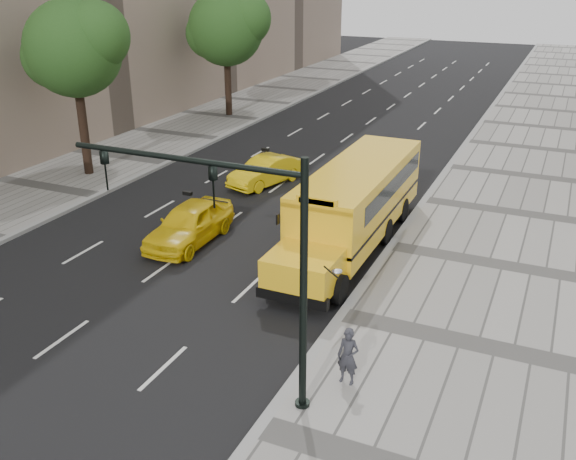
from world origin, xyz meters
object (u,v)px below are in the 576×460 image
at_px(taxi_far, 266,171).
at_px(pedestrian, 348,356).
at_px(school_bus, 356,199).
at_px(traffic_signal, 247,248).
at_px(tree_c, 227,27).
at_px(taxi_near, 189,224).
at_px(tree_b, 75,48).

xyz_separation_m(taxi_far, pedestrian, (8.98, -13.71, 0.25)).
relative_size(school_bus, traffic_signal, 1.81).
relative_size(pedestrian, traffic_signal, 0.24).
height_order(taxi_far, traffic_signal, traffic_signal).
relative_size(tree_c, taxi_near, 1.85).
relative_size(tree_c, pedestrian, 5.48).
bearing_deg(taxi_near, traffic_signal, -50.15).
distance_m(taxi_far, pedestrian, 16.39).
xyz_separation_m(tree_c, school_bus, (14.90, -17.05, -4.28)).
bearing_deg(school_bus, tree_c, 131.15).
bearing_deg(pedestrian, school_bus, 110.93).
height_order(taxi_far, pedestrian, pedestrian).
distance_m(taxi_near, pedestrian, 10.62).
distance_m(tree_c, traffic_signal, 31.49).
xyz_separation_m(taxi_far, traffic_signal, (6.88, -15.03, 3.41)).
xyz_separation_m(taxi_near, taxi_far, (-0.38, 7.49, -0.11)).
bearing_deg(pedestrian, taxi_near, 147.67).
bearing_deg(school_bus, traffic_signal, -86.13).
bearing_deg(tree_c, pedestrian, -55.73).
xyz_separation_m(tree_b, school_bus, (14.91, -2.35, -4.57)).
bearing_deg(tree_c, school_bus, -48.85).
distance_m(taxi_far, traffic_signal, 16.88).
height_order(taxi_near, pedestrian, pedestrian).
relative_size(tree_b, pedestrian, 5.52).
bearing_deg(tree_b, tree_c, 89.97).
bearing_deg(taxi_near, pedestrian, -36.82).
height_order(tree_c, taxi_near, tree_c).
distance_m(pedestrian, traffic_signal, 4.02).
xyz_separation_m(tree_b, traffic_signal, (15.61, -12.58, -2.24)).
relative_size(tree_b, taxi_near, 1.87).
bearing_deg(tree_b, traffic_signal, -38.87).
xyz_separation_m(tree_b, taxi_far, (8.72, 2.45, -5.66)).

